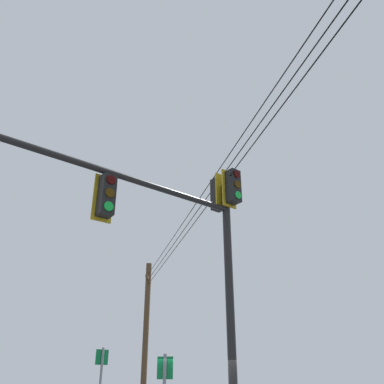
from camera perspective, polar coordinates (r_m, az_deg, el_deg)
signal_mast_assembly at (r=9.53m, az=0.34°, el=-6.36°), size 5.05×4.84×7.18m
utility_pole_wooden at (r=23.22m, az=-6.57°, el=-19.74°), size 1.90×0.39×8.35m
overhead_wire_span at (r=9.86m, az=7.19°, el=6.39°), size 27.84×11.91×1.13m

